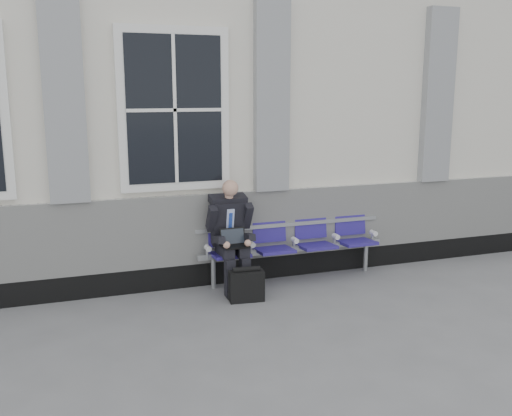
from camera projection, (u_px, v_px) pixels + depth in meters
name	position (u px, v px, depth m)	size (l,w,h in m)	color
ground	(174.00, 337.00, 5.84)	(70.00, 70.00, 0.00)	slate
station_building	(124.00, 108.00, 8.61)	(14.40, 4.40, 4.49)	silver
bench	(293.00, 239.00, 7.56)	(2.60, 0.47, 0.91)	#9EA0A3
businessman	(231.00, 231.00, 7.10)	(0.56, 0.75, 1.41)	black
briefcase	(246.00, 285.00, 6.81)	(0.43, 0.22, 0.43)	black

